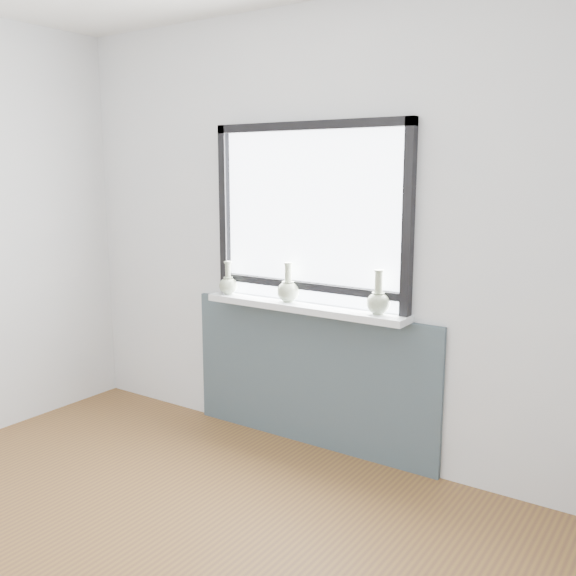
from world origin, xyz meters
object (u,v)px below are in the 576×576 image
Objects in this scene: vase_b at (288,290)px; vase_a at (228,284)px; vase_c at (378,300)px; windowsill at (303,307)px.

vase_a is at bearing -178.18° from vase_b.
vase_a is at bearing -179.14° from vase_c.
vase_c reaches higher than vase_a.
vase_a reaches higher than windowsill.
windowsill is at bearing -1.68° from vase_b.
vase_b is at bearing 1.82° from vase_a.
vase_a is at bearing -178.87° from windowsill.
vase_c reaches higher than vase_b.
vase_c is at bearing 0.86° from vase_a.
vase_a is 1.04m from vase_c.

